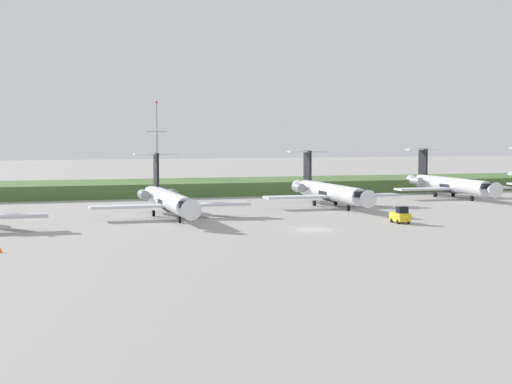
# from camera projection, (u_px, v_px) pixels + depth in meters

# --- Properties ---
(ground_plane) EXTENTS (500.00, 500.00, 0.00)m
(ground_plane) POSITION_uv_depth(u_px,v_px,m) (247.00, 209.00, 132.52)
(ground_plane) COLOR #9E9B96
(grass_berm) EXTENTS (320.00, 20.00, 2.62)m
(grass_berm) POSITION_uv_depth(u_px,v_px,m) (201.00, 187.00, 164.86)
(grass_berm) COLOR #4C6B38
(grass_berm) RESTS_ON ground
(regional_jet_third) EXTENTS (22.81, 31.00, 9.00)m
(regional_jet_third) POSITION_uv_depth(u_px,v_px,m) (169.00, 200.00, 118.86)
(regional_jet_third) COLOR silver
(regional_jet_third) RESTS_ON ground
(regional_jet_fourth) EXTENTS (22.81, 31.00, 9.00)m
(regional_jet_fourth) POSITION_uv_depth(u_px,v_px,m) (329.00, 191.00, 135.92)
(regional_jet_fourth) COLOR silver
(regional_jet_fourth) RESTS_ON ground
(regional_jet_fifth) EXTENTS (22.81, 31.00, 9.00)m
(regional_jet_fifth) POSITION_uv_depth(u_px,v_px,m) (449.00, 184.00, 154.59)
(regional_jet_fifth) COLOR silver
(regional_jet_fifth) RESTS_ON ground
(antenna_mast) EXTENTS (4.40, 0.50, 18.87)m
(antenna_mast) POSITION_uv_depth(u_px,v_px,m) (157.00, 152.00, 177.78)
(antenna_mast) COLOR #B2B2B7
(antenna_mast) RESTS_ON ground
(baggage_tug) EXTENTS (1.72, 3.20, 2.30)m
(baggage_tug) POSITION_uv_depth(u_px,v_px,m) (400.00, 216.00, 111.17)
(baggage_tug) COLOR yellow
(baggage_tug) RESTS_ON ground
(safety_cone_rear_marker) EXTENTS (0.44, 0.44, 0.55)m
(safety_cone_rear_marker) POSITION_uv_depth(u_px,v_px,m) (0.00, 250.00, 83.81)
(safety_cone_rear_marker) COLOR orange
(safety_cone_rear_marker) RESTS_ON ground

